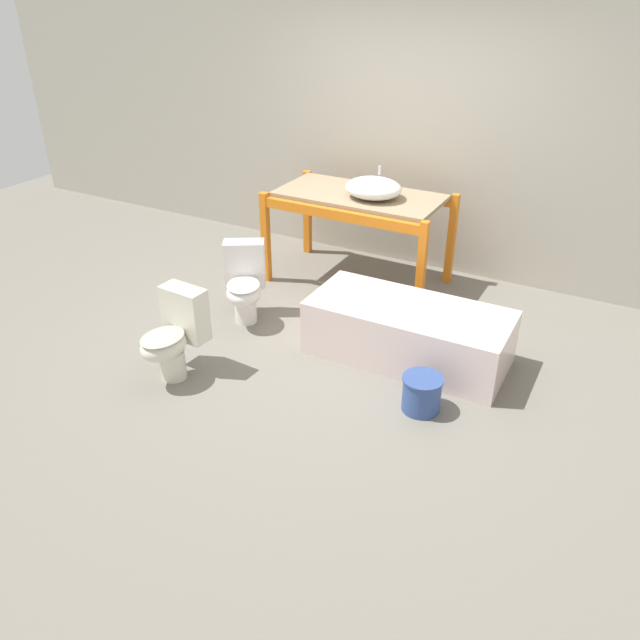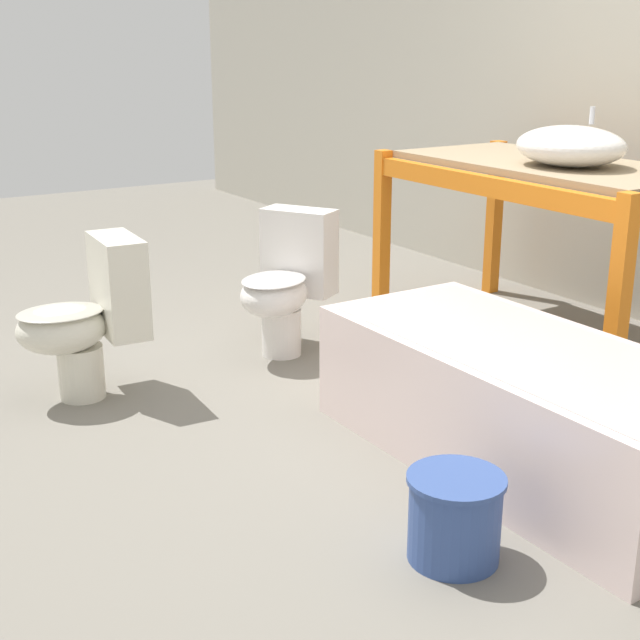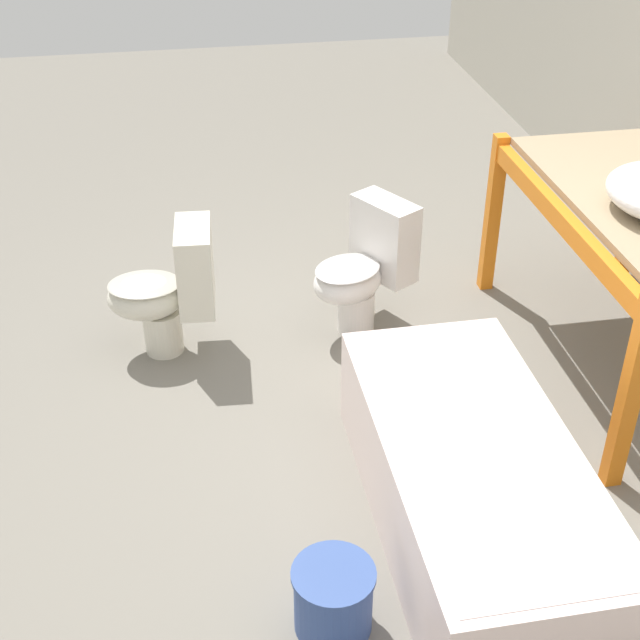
{
  "view_description": "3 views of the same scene",
  "coord_description": "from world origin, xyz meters",
  "px_view_note": "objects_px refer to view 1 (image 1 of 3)",
  "views": [
    {
      "loc": [
        2.16,
        -4.01,
        2.72
      ],
      "look_at": [
        0.23,
        -0.5,
        0.47
      ],
      "focal_mm": 35.0,
      "sensor_mm": 36.0,
      "label": 1
    },
    {
      "loc": [
        2.81,
        -2.11,
        1.47
      ],
      "look_at": [
        0.17,
        -0.45,
        0.48
      ],
      "focal_mm": 50.0,
      "sensor_mm": 36.0,
      "label": 2
    },
    {
      "loc": [
        3.06,
        -0.95,
        2.59
      ],
      "look_at": [
        0.03,
        -0.41,
        0.58
      ],
      "focal_mm": 50.0,
      "sensor_mm": 36.0,
      "label": 3
    }
  ],
  "objects_px": {
    "sink_basin": "(373,188)",
    "toilet_far": "(245,282)",
    "toilet_near": "(174,334)",
    "bucket_white": "(422,393)",
    "bathtub_main": "(408,328)"
  },
  "relations": [
    {
      "from": "sink_basin",
      "to": "toilet_far",
      "type": "bearing_deg",
      "value": -121.48
    },
    {
      "from": "toilet_near",
      "to": "bucket_white",
      "type": "height_order",
      "value": "toilet_near"
    },
    {
      "from": "sink_basin",
      "to": "toilet_near",
      "type": "relative_size",
      "value": 0.77
    },
    {
      "from": "bathtub_main",
      "to": "toilet_near",
      "type": "relative_size",
      "value": 2.31
    },
    {
      "from": "toilet_near",
      "to": "bucket_white",
      "type": "bearing_deg",
      "value": 18.9
    },
    {
      "from": "bathtub_main",
      "to": "toilet_far",
      "type": "bearing_deg",
      "value": -176.56
    },
    {
      "from": "toilet_far",
      "to": "toilet_near",
      "type": "bearing_deg",
      "value": -118.02
    },
    {
      "from": "toilet_far",
      "to": "sink_basin",
      "type": "bearing_deg",
      "value": 27.86
    },
    {
      "from": "sink_basin",
      "to": "bathtub_main",
      "type": "xyz_separation_m",
      "value": [
        0.8,
        -1.03,
        -0.73
      ]
    },
    {
      "from": "toilet_near",
      "to": "bathtub_main",
      "type": "bearing_deg",
      "value": 40.77
    },
    {
      "from": "sink_basin",
      "to": "toilet_near",
      "type": "xyz_separation_m",
      "value": [
        -0.64,
        -2.11,
        -0.64
      ]
    },
    {
      "from": "toilet_near",
      "to": "toilet_far",
      "type": "height_order",
      "value": "same"
    },
    {
      "from": "toilet_far",
      "to": "bucket_white",
      "type": "relative_size",
      "value": 2.35
    },
    {
      "from": "bathtub_main",
      "to": "toilet_near",
      "type": "distance_m",
      "value": 1.81
    },
    {
      "from": "bucket_white",
      "to": "sink_basin",
      "type": "bearing_deg",
      "value": 125.23
    }
  ]
}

